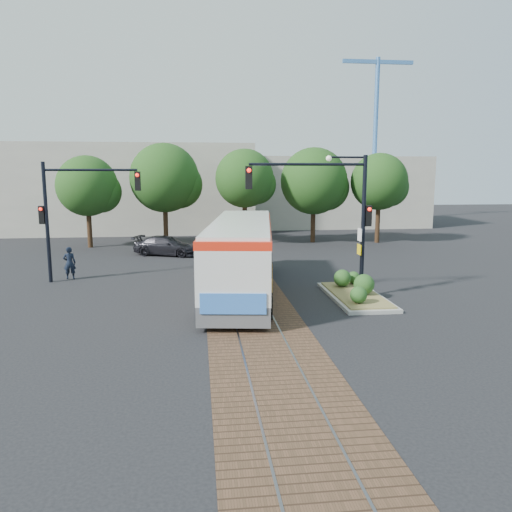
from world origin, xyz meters
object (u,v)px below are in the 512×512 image
object	(u,v)px
traffic_island	(355,290)
officer	(70,263)
signal_pole_main	(336,204)
signal_pole_left	(69,205)
parked_car	(167,246)
city_bus	(242,252)

from	to	relation	value
traffic_island	officer	xyz separation A→B (m)	(-13.51, 5.51, 0.52)
signal_pole_main	officer	xyz separation A→B (m)	(-12.56, 5.42, -3.31)
officer	traffic_island	bearing A→B (deg)	149.57
officer	signal_pole_left	bearing A→B (deg)	109.72
traffic_island	parked_car	distance (m)	15.52
signal_pole_main	signal_pole_left	world-z (taller)	signal_pole_main
traffic_island	signal_pole_left	world-z (taller)	signal_pole_left
signal_pole_main	parked_car	world-z (taller)	signal_pole_main
city_bus	officer	distance (m)	9.47
signal_pole_main	officer	distance (m)	14.07
parked_car	signal_pole_main	bearing A→B (deg)	-126.83
officer	city_bus	bearing A→B (deg)	148.21
signal_pole_main	officer	size ratio (longest dim) A/B	3.53
officer	parked_car	world-z (taller)	officer
signal_pole_main	parked_car	bearing A→B (deg)	122.58
traffic_island	officer	size ratio (longest dim) A/B	3.06
traffic_island	signal_pole_left	xyz separation A→B (m)	(-13.19, 4.89, 3.54)
city_bus	traffic_island	bearing A→B (deg)	-11.89
city_bus	signal_pole_left	size ratio (longest dim) A/B	2.10
signal_pole_left	officer	bearing A→B (deg)	117.98
traffic_island	signal_pole_left	bearing A→B (deg)	159.64
traffic_island	signal_pole_left	size ratio (longest dim) A/B	0.87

